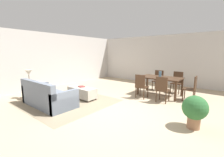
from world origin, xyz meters
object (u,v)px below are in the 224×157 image
ottoman_table (82,92)px  potted_plant (195,109)px  table_lamp (29,73)px  book_on_ottoman (81,87)px  dining_chair_far_left (158,79)px  side_table (30,87)px  dining_chair_far_right (177,81)px  dining_chair_near_left (141,85)px  vase_centerpiece (160,74)px  couch (48,97)px  dining_chair_head_east (192,87)px  dining_chair_near_right (162,88)px  dining_table (160,79)px

ottoman_table → potted_plant: size_ratio=1.54×
table_lamp → book_on_ottoman: 2.02m
dining_chair_far_left → side_table: bearing=-126.5°
dining_chair_far_right → book_on_ottoman: bearing=-130.4°
book_on_ottoman → potted_plant: 3.92m
dining_chair_near_left → dining_chair_far_right: bearing=64.2°
side_table → table_lamp: size_ratio=1.09×
ottoman_table → vase_centerpiece: size_ratio=5.03×
couch → side_table: size_ratio=3.40×
dining_chair_far_right → dining_chair_head_east: 1.19m
ottoman_table → dining_chair_far_right: (2.57, 3.17, 0.28)m
side_table → dining_chair_near_left: dining_chair_near_left is taller
couch → book_on_ottoman: bearing=81.9°
dining_chair_head_east → book_on_ottoman: bearing=-147.1°
dining_chair_far_left → dining_chair_near_right: bearing=-64.0°
dining_table → dining_chair_far_left: size_ratio=1.78×
side_table → dining_chair_head_east: size_ratio=0.62×
side_table → table_lamp: (0.00, 0.00, 0.53)m
dining_chair_near_right → dining_chair_head_east: bearing=46.6°
couch → dining_chair_far_right: (2.84, 4.40, 0.23)m
dining_chair_near_left → side_table: bearing=-140.7°
side_table → dining_chair_far_left: dining_chair_far_left is taller
dining_table → vase_centerpiece: bearing=121.2°
dining_chair_near_left → potted_plant: (2.09, -1.37, -0.06)m
dining_chair_far_left → dining_chair_head_east: size_ratio=1.00×
couch → potted_plant: 4.31m
dining_table → dining_chair_near_right: bearing=-63.5°
dining_chair_near_left → potted_plant: bearing=-33.1°
table_lamp → book_on_ottoman: (1.46, 1.29, -0.54)m
couch → dining_chair_near_right: size_ratio=2.12×
dining_chair_head_east → dining_chair_near_left: bearing=-153.0°
table_lamp → dining_chair_near_right: size_ratio=0.57×
side_table → dining_chair_far_left: size_ratio=0.62×
vase_centerpiece → dining_chair_far_right: bearing=62.7°
vase_centerpiece → couch: bearing=-124.1°
vase_centerpiece → ottoman_table: bearing=-132.7°
book_on_ottoman → table_lamp: bearing=-138.5°
dining_chair_near_right → book_on_ottoman: size_ratio=3.54×
dining_chair_near_right → potted_plant: 1.86m
dining_table → potted_plant: potted_plant is taller
ottoman_table → dining_chair_head_east: size_ratio=1.29×
potted_plant → dining_chair_near_right: bearing=133.0°
dining_chair_near_left → dining_chair_far_left: 1.72m
ottoman_table → dining_chair_far_left: size_ratio=1.29×
dining_chair_near_left → dining_chair_far_left: same height
dining_chair_near_left → book_on_ottoman: dining_chair_near_left is taller
dining_chair_far_right → ottoman_table: bearing=-129.0°
dining_table → potted_plant: bearing=-52.5°
dining_chair_far_right → book_on_ottoman: 4.10m
ottoman_table → dining_chair_far_right: 4.10m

